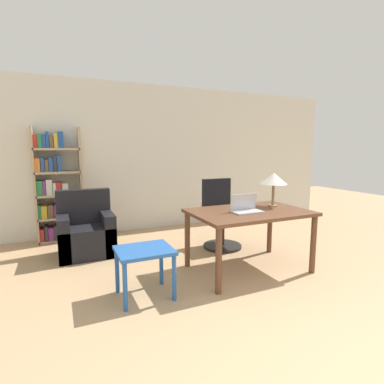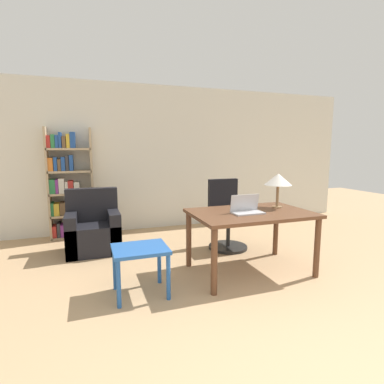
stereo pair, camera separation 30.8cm
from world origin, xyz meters
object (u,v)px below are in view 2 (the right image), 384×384
Objects in this scene: desk at (251,220)px; table_lamp at (278,180)px; armchair at (93,231)px; bookshelf at (68,188)px; office_chair at (226,218)px; laptop at (247,209)px; side_table_blue at (140,256)px.

table_lamp is (0.46, 0.12, 0.46)m from desk.
armchair is (-1.83, 1.44, -0.35)m from desk.
table_lamp reaches higher than armchair.
bookshelf is (-0.38, 0.88, 0.55)m from armchair.
desk is at bearing -97.94° from office_chair.
table_lamp is 0.48× the size of armchair.
laptop is 1.36m from side_table_blue.
side_table_blue is 0.61× the size of armchair.
bookshelf is (-2.33, 1.36, 0.40)m from office_chair.
office_chair is at bearing -13.83° from armchair.
armchair is (-1.74, 1.49, -0.50)m from laptop.
desk is 0.77× the size of bookshelf.
office_chair is 2.73m from bookshelf.
desk is 1.42m from side_table_blue.
table_lamp is (0.55, 0.17, 0.31)m from laptop.
desk reaches higher than side_table_blue.
office_chair is 2.02m from armchair.
table_lamp is at bearing -68.50° from office_chair.
armchair is 0.49× the size of bookshelf.
side_table_blue is (-1.85, -0.28, -0.70)m from table_lamp.
office_chair is at bearing 111.50° from table_lamp.
laptop is 0.20× the size of bookshelf.
side_table_blue is 2.63m from bookshelf.
table_lamp reaches higher than desk.
laptop is at bearing -162.51° from table_lamp.
side_table_blue is at bearing -71.77° from bookshelf.
laptop reaches higher than armchair.
bookshelf is at bearing 133.59° from desk.
bookshelf reaches higher than office_chair.
table_lamp is 0.42× the size of office_chair.
bookshelf reaches higher than armchair.
office_chair is at bearing -30.21° from bookshelf.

